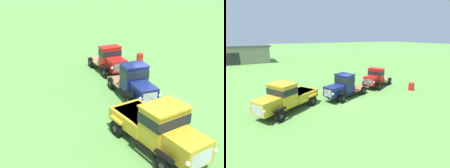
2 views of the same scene
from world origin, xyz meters
TOP-DOWN VIEW (x-y plane):
  - ground_plane at (0.00, 0.00)m, footprint 240.00×240.00m
  - vintage_truck_foreground_near at (-4.93, 0.65)m, footprint 5.48×4.30m
  - vintage_truck_second_in_line at (0.40, 1.19)m, footprint 5.14×3.13m
  - vintage_truck_midrow_center at (5.41, 2.66)m, footprint 4.81×3.44m
  - oil_drum_beside_row at (8.20, -0.01)m, footprint 0.60×0.60m

SIDE VIEW (x-z plane):
  - ground_plane at x=0.00m, z-range 0.00..0.00m
  - oil_drum_beside_row at x=8.20m, z-range 0.00..0.83m
  - vintage_truck_midrow_center at x=5.41m, z-range 0.02..2.21m
  - vintage_truck_foreground_near at x=-4.93m, z-range 0.01..2.33m
  - vintage_truck_second_in_line at x=0.40m, z-range 0.04..2.35m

